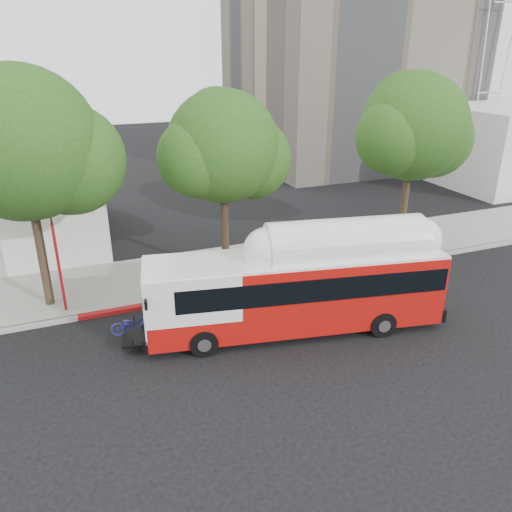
{
  "coord_description": "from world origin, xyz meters",
  "views": [
    {
      "loc": [
        -7.73,
        -15.11,
        10.15
      ],
      "look_at": [
        -0.61,
        3.0,
        1.99
      ],
      "focal_mm": 35.0,
      "sensor_mm": 36.0,
      "label": 1
    }
  ],
  "objects": [
    {
      "name": "ground",
      "position": [
        0.0,
        0.0,
        0.0
      ],
      "size": [
        120.0,
        120.0,
        0.0
      ],
      "primitive_type": "plane",
      "color": "black",
      "rests_on": "ground"
    },
    {
      "name": "transit_bus",
      "position": [
        -0.11,
        -0.0,
        1.65
      ],
      "size": [
        12.15,
        4.37,
        3.54
      ],
      "rotation": [
        0.0,
        0.0,
        -0.18
      ],
      "color": "#AC100B",
      "rests_on": "ground"
    },
    {
      "name": "street_tree_left",
      "position": [
        -8.53,
        5.56,
        6.6
      ],
      "size": [
        6.67,
        5.8,
        9.74
      ],
      "color": "#2D2116",
      "rests_on": "ground"
    },
    {
      "name": "signal_pole",
      "position": [
        -8.41,
        4.63,
        2.13
      ],
      "size": [
        0.12,
        0.39,
        4.15
      ],
      "color": "#A81217",
      "rests_on": "ground"
    },
    {
      "name": "sidewalk",
      "position": [
        0.0,
        6.5,
        0.07
      ],
      "size": [
        60.0,
        5.0,
        0.15
      ],
      "primitive_type": "cube",
      "color": "gray",
      "rests_on": "ground"
    },
    {
      "name": "street_tree_mid",
      "position": [
        -0.59,
        6.06,
        5.91
      ],
      "size": [
        5.75,
        5.0,
        8.62
      ],
      "color": "#2D2116",
      "rests_on": "ground"
    },
    {
      "name": "curb_strip",
      "position": [
        0.0,
        3.9,
        0.07
      ],
      "size": [
        60.0,
        0.3,
        0.15
      ],
      "primitive_type": "cube",
      "color": "gray",
      "rests_on": "ground"
    },
    {
      "name": "red_curb_segment",
      "position": [
        -3.0,
        3.9,
        0.08
      ],
      "size": [
        10.0,
        0.32,
        0.16
      ],
      "primitive_type": "cube",
      "color": "maroon",
      "rests_on": "ground"
    },
    {
      "name": "street_tree_right",
      "position": [
        9.44,
        5.86,
        6.26
      ],
      "size": [
        6.21,
        5.4,
        9.18
      ],
      "color": "#2D2116",
      "rests_on": "ground"
    }
  ]
}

